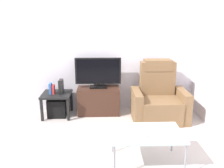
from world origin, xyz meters
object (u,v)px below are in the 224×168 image
at_px(book_middle, 53,89).
at_px(book_leftmost, 51,89).
at_px(side_table, 57,97).
at_px(coffee_table, 147,134).
at_px(recliner_armchair, 159,99).
at_px(subwoofer_box, 57,107).
at_px(tv_stand, 99,101).
at_px(television, 98,72).
at_px(game_console, 61,87).
at_px(cell_phone, 143,134).

bearing_deg(book_middle, book_leftmost, 180.00).
relative_size(side_table, coffee_table, 0.60).
distance_m(side_table, coffee_table, 2.15).
xyz_separation_m(recliner_armchair, book_leftmost, (-2.01, 0.18, 0.18)).
height_order(subwoofer_box, book_middle, book_middle).
bearing_deg(book_leftmost, book_middle, 0.00).
bearing_deg(tv_stand, subwoofer_box, -173.53).
bearing_deg(subwoofer_box, side_table, 180.00).
bearing_deg(book_leftmost, television, 8.21).
xyz_separation_m(side_table, book_leftmost, (-0.10, -0.02, 0.17)).
bearing_deg(subwoofer_box, game_console, 6.34).
distance_m(book_middle, game_console, 0.15).
bearing_deg(side_table, television, 7.82).
bearing_deg(recliner_armchair, book_middle, 164.27).
bearing_deg(book_leftmost, tv_stand, 7.02).
bearing_deg(tv_stand, coffee_table, -69.49).
distance_m(tv_stand, cell_phone, 1.85).
bearing_deg(coffee_table, cell_phone, -139.41).
distance_m(subwoofer_box, game_console, 0.42).
bearing_deg(subwoofer_box, tv_stand, 6.47).
bearing_deg(book_middle, side_table, 21.98).
height_order(recliner_armchair, coffee_table, recliner_armchair).
distance_m(tv_stand, coffee_table, 1.82).
bearing_deg(coffee_table, tv_stand, 110.51).
relative_size(television, book_leftmost, 4.30).
xyz_separation_m(tv_stand, recliner_armchair, (1.12, -0.29, 0.11)).
height_order(subwoofer_box, cell_phone, cell_phone).
distance_m(recliner_armchair, book_leftmost, 2.02).
height_order(television, game_console, television).
xyz_separation_m(recliner_armchair, game_console, (-1.82, 0.21, 0.21)).
distance_m(recliner_armchair, subwoofer_box, 1.93).
bearing_deg(book_middle, recliner_armchair, -5.23).
bearing_deg(subwoofer_box, recliner_armchair, -5.96).
bearing_deg(side_table, tv_stand, 6.47).
bearing_deg(subwoofer_box, book_leftmost, -168.69).
bearing_deg(game_console, recliner_armchair, -6.56).
height_order(book_middle, cell_phone, book_middle).
height_order(side_table, coffee_table, side_table).
bearing_deg(television, cell_phone, -71.97).
distance_m(television, game_console, 0.75).
bearing_deg(coffee_table, television, 110.30).
height_order(tv_stand, television, television).
xyz_separation_m(recliner_armchair, side_table, (-1.91, 0.20, 0.01)).
bearing_deg(cell_phone, side_table, 98.27).
bearing_deg(television, book_leftmost, -171.79).
height_order(subwoofer_box, book_leftmost, book_leftmost).
relative_size(game_console, coffee_table, 0.29).
bearing_deg(coffee_table, subwoofer_box, 131.48).
distance_m(tv_stand, recliner_armchair, 1.16).
relative_size(book_middle, cell_phone, 1.13).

